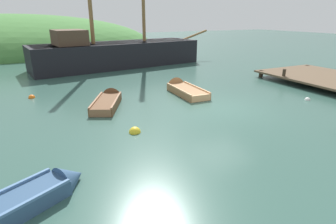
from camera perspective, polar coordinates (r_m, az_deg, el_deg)
The scene contains 9 objects.
ground_plane at distance 13.02m, azimuth 11.84°, elevation 0.85°, with size 120.00×120.00×0.00m, color #33564C.
shore_hill at distance 41.01m, azimuth -29.42°, elevation 11.33°, with size 36.51×24.79×8.72m, color #477F3D.
sailing_ship at distance 23.85m, azimuth -10.59°, elevation 11.21°, with size 16.72×5.46×12.78m.
rowboat_near_dock at distance 15.44m, azimuth 3.03°, elevation 4.63°, with size 1.27×3.64×1.12m.
rowboat_outer_left at distance 13.57m, azimuth -12.33°, elevation 2.11°, with size 2.34×3.45×0.98m.
rowboat_center at distance 7.19m, azimuth -26.99°, elevation -16.11°, with size 3.09×2.19×0.86m.
buoy_orange at distance 16.02m, azimuth -26.61°, elevation 2.66°, with size 0.34×0.34×0.34m, color orange.
buoy_yellow at distance 10.16m, azimuth -6.95°, elevation -4.27°, with size 0.44×0.44×0.44m, color yellow.
buoy_white at distance 15.67m, azimuth 27.16°, elevation 2.23°, with size 0.28×0.28×0.28m, color white.
Camera 1 is at (-7.75, -9.65, 4.06)m, focal length 29.11 mm.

